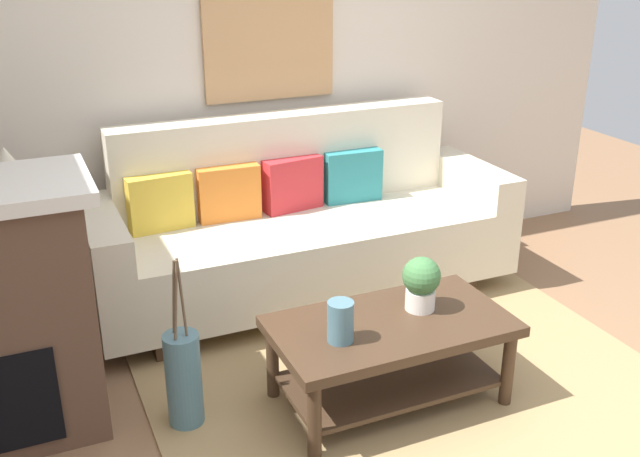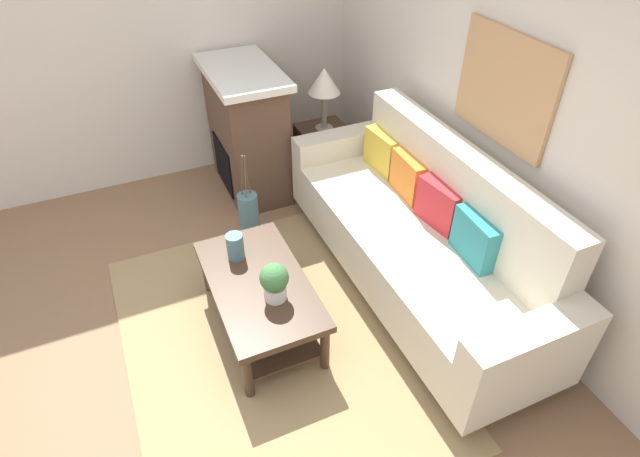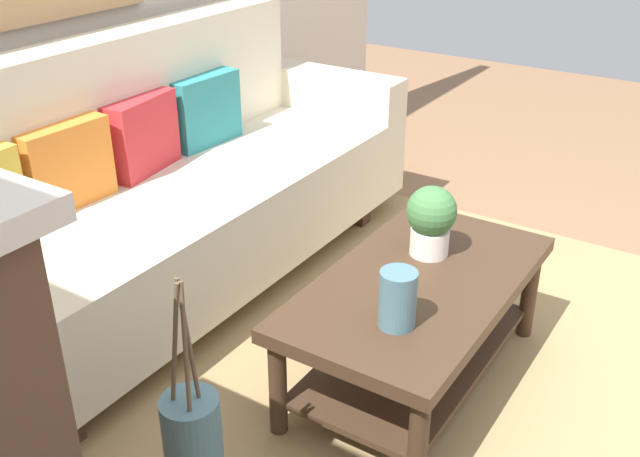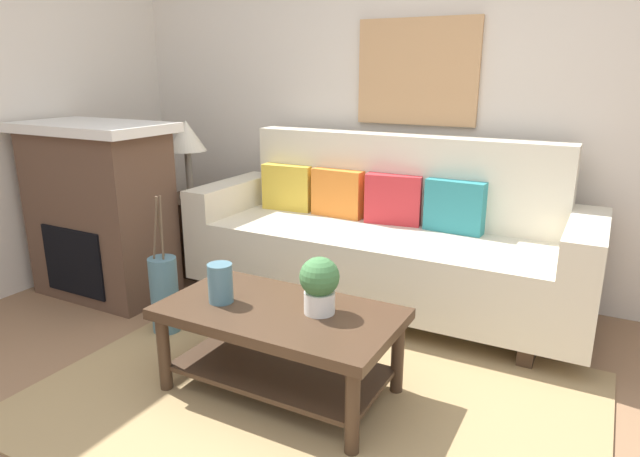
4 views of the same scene
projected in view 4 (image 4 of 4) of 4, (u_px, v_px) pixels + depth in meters
name	position (u px, v px, depth m)	size (l,w,h in m)	color
wall_back	(437.00, 90.00, 3.66)	(4.83, 0.10, 2.70)	beige
area_rug	(311.00, 399.00, 2.57)	(2.50, 1.83, 0.01)	#A38456
couch	(385.00, 241.00, 3.52)	(2.50, 0.84, 1.08)	beige
throw_pillow_mustard	(288.00, 187.00, 3.92)	(0.36, 0.12, 0.32)	gold
throw_pillow_orange	(338.00, 193.00, 3.74)	(0.36, 0.12, 0.32)	orange
throw_pillow_crimson	(394.00, 199.00, 3.56)	(0.36, 0.12, 0.32)	red
throw_pillow_teal	(455.00, 206.00, 3.37)	(0.36, 0.12, 0.32)	teal
coffee_table	(280.00, 332.00, 2.56)	(1.10, 0.60, 0.43)	#422D1E
tabletop_vase	(220.00, 283.00, 2.58)	(0.12, 0.12, 0.19)	slate
potted_plant_tabletop	(319.00, 283.00, 2.45)	(0.18, 0.18, 0.26)	white
side_table	(193.00, 233.00, 4.22)	(0.44, 0.44, 0.56)	#422D1E
table_lamp	(187.00, 139.00, 4.02)	(0.28, 0.28, 0.57)	gray
fireplace	(100.00, 210.00, 3.66)	(1.02, 0.58, 1.16)	brown
floor_vase	(165.00, 296.00, 3.19)	(0.16, 0.16, 0.46)	slate
floor_vase_branch_a	(162.00, 228.00, 3.06)	(0.01, 0.01, 0.36)	brown
floor_vase_branch_b	(160.00, 227.00, 3.09)	(0.01, 0.01, 0.36)	brown
floor_vase_branch_c	(155.00, 228.00, 3.06)	(0.01, 0.01, 0.36)	brown
framed_painting	(417.00, 72.00, 3.63)	(0.82, 0.03, 0.68)	tan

